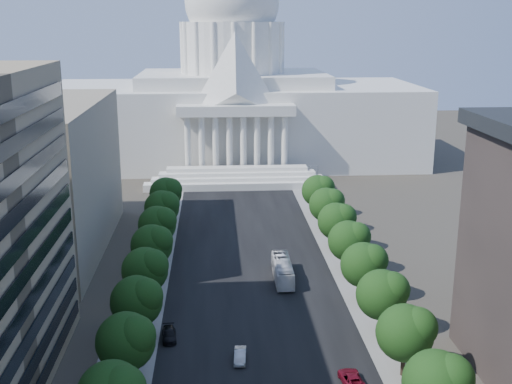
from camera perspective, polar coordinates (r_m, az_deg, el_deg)
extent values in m
cube|color=black|center=(125.08, -0.61, -6.30)|extent=(30.00, 260.00, 0.01)
cube|color=gray|center=(125.56, -9.36, -6.43)|extent=(8.00, 260.00, 0.02)
cube|color=gray|center=(127.46, 8.00, -6.04)|extent=(8.00, 260.00, 0.02)
cube|color=white|center=(213.99, -2.04, 6.16)|extent=(120.00, 50.00, 25.00)
cube|color=white|center=(212.24, -2.07, 10.03)|extent=(60.00, 40.00, 4.00)
cube|color=white|center=(186.13, -1.80, 7.31)|extent=(34.00, 8.00, 3.00)
cylinder|color=white|center=(211.60, -2.10, 12.72)|extent=(32.00, 32.00, 16.00)
ellipsoid|color=white|center=(211.50, -2.14, 16.52)|extent=(30.00, 30.00, 27.60)
cube|color=gray|center=(136.49, -21.44, 1.06)|extent=(38.00, 52.00, 30.00)
cylinder|color=#33261C|center=(87.19, -11.35, -15.63)|extent=(0.56, 0.56, 2.94)
sphere|color=black|center=(84.91, -11.52, -12.90)|extent=(7.60, 7.60, 7.60)
sphere|color=black|center=(83.55, -10.70, -12.46)|extent=(5.32, 5.32, 5.32)
cylinder|color=#33261C|center=(97.62, -10.45, -12.05)|extent=(0.56, 0.56, 2.94)
sphere|color=black|center=(95.59, -10.58, -9.54)|extent=(7.60, 7.60, 7.60)
sphere|color=black|center=(94.29, -9.86, -9.10)|extent=(5.32, 5.32, 5.32)
cylinder|color=#33261C|center=(108.38, -9.74, -9.17)|extent=(0.56, 0.56, 2.94)
sphere|color=black|center=(106.56, -9.85, -6.87)|extent=(7.60, 7.60, 7.60)
sphere|color=black|center=(105.30, -9.20, -6.44)|extent=(5.32, 5.32, 5.32)
cylinder|color=#33261C|center=(119.37, -9.17, -6.82)|extent=(0.56, 0.56, 2.94)
sphere|color=black|center=(117.72, -9.27, -4.69)|extent=(7.60, 7.60, 7.60)
sphere|color=black|center=(116.50, -8.67, -4.28)|extent=(5.32, 5.32, 5.32)
cylinder|color=#33261C|center=(130.55, -8.70, -4.86)|extent=(0.56, 0.56, 2.94)
sphere|color=black|center=(129.04, -8.78, -2.90)|extent=(7.60, 7.60, 7.60)
sphere|color=black|center=(127.86, -8.24, -2.51)|extent=(5.32, 5.32, 5.32)
cylinder|color=#33261C|center=(141.85, -8.31, -3.21)|extent=(0.56, 0.56, 2.94)
sphere|color=black|center=(140.46, -8.38, -1.39)|extent=(7.60, 7.60, 7.60)
sphere|color=black|center=(139.32, -7.88, -1.02)|extent=(5.32, 5.32, 5.32)
cylinder|color=#33261C|center=(153.27, -7.98, -1.81)|extent=(0.56, 0.56, 2.94)
sphere|color=black|center=(151.98, -8.04, -0.12)|extent=(7.60, 7.60, 7.60)
sphere|color=black|center=(150.86, -7.57, 0.24)|extent=(5.32, 5.32, 5.32)
sphere|color=black|center=(77.63, 15.69, -16.04)|extent=(7.60, 7.60, 7.60)
sphere|color=black|center=(76.87, 16.92, -15.48)|extent=(5.32, 5.32, 5.32)
cylinder|color=#33261C|center=(89.76, 12.91, -14.77)|extent=(0.56, 0.56, 2.94)
sphere|color=black|center=(87.55, 13.09, -12.09)|extent=(7.60, 7.60, 7.60)
sphere|color=black|center=(86.78, 14.14, -11.57)|extent=(5.32, 5.32, 5.32)
cylinder|color=#33261C|center=(99.93, 10.95, -11.41)|extent=(0.56, 0.56, 2.94)
sphere|color=black|center=(97.95, 11.09, -8.95)|extent=(7.60, 7.60, 7.60)
sphere|color=black|center=(97.17, 12.00, -8.47)|extent=(5.32, 5.32, 5.32)
cylinder|color=#33261C|center=(110.46, 9.39, -8.68)|extent=(0.56, 0.56, 2.94)
sphere|color=black|center=(108.67, 9.50, -6.41)|extent=(7.60, 7.60, 7.60)
sphere|color=black|center=(107.88, 10.30, -5.96)|extent=(5.32, 5.32, 5.32)
cylinder|color=#33261C|center=(121.27, 8.12, -6.42)|extent=(0.56, 0.56, 2.94)
sphere|color=black|center=(119.64, 8.21, -4.32)|extent=(7.60, 7.60, 7.60)
sphere|color=black|center=(118.85, 8.93, -3.90)|extent=(5.32, 5.32, 5.32)
cylinder|color=#33261C|center=(132.28, 7.08, -4.53)|extent=(0.56, 0.56, 2.94)
sphere|color=black|center=(130.79, 7.14, -2.59)|extent=(7.60, 7.60, 7.60)
sphere|color=black|center=(129.99, 7.80, -2.20)|extent=(5.32, 5.32, 5.32)
cylinder|color=#33261C|center=(143.45, 6.19, -2.93)|extent=(0.56, 0.56, 2.94)
sphere|color=black|center=(142.08, 6.25, -1.13)|extent=(7.60, 7.60, 7.60)
sphere|color=black|center=(141.28, 6.84, -0.76)|extent=(5.32, 5.32, 5.32)
cylinder|color=#33261C|center=(154.74, 5.44, -1.57)|extent=(0.56, 0.56, 2.94)
sphere|color=black|center=(153.47, 5.48, 0.11)|extent=(7.60, 7.60, 7.60)
sphere|color=black|center=(152.68, 6.03, 0.46)|extent=(5.32, 5.32, 5.32)
cylinder|color=gray|center=(75.94, 17.05, -14.60)|extent=(2.40, 0.14, 0.14)
sphere|color=gray|center=(75.62, 16.24, -14.75)|extent=(0.44, 0.44, 0.44)
cylinder|color=gray|center=(99.28, 12.45, -9.74)|extent=(0.18, 0.18, 9.00)
cylinder|color=gray|center=(97.26, 11.91, -7.49)|extent=(2.40, 0.14, 0.14)
sphere|color=gray|center=(97.01, 11.28, -7.57)|extent=(0.44, 0.44, 0.44)
cylinder|color=gray|center=(121.64, 9.24, -4.87)|extent=(0.18, 0.18, 9.00)
cylinder|color=gray|center=(120.00, 8.76, -2.96)|extent=(2.40, 0.14, 0.14)
sphere|color=gray|center=(119.80, 8.25, -3.02)|extent=(0.44, 0.44, 0.44)
cylinder|color=gray|center=(144.88, 7.07, -1.52)|extent=(0.18, 0.18, 9.00)
cylinder|color=gray|center=(143.50, 6.65, 0.11)|extent=(2.40, 0.14, 0.14)
sphere|color=gray|center=(143.33, 6.22, 0.07)|extent=(0.44, 0.44, 0.44)
cylinder|color=gray|center=(168.61, 5.51, 0.89)|extent=(0.18, 0.18, 9.00)
cylinder|color=gray|center=(167.43, 5.14, 2.31)|extent=(2.40, 0.14, 0.14)
sphere|color=gray|center=(167.29, 4.76, 2.27)|extent=(0.44, 0.44, 0.44)
imported|color=#ADAFB5|center=(91.25, -1.42, -14.35)|extent=(1.92, 4.67, 1.50)
imported|color=maroon|center=(86.92, 8.49, -16.11)|extent=(3.10, 5.89, 1.58)
imported|color=black|center=(97.49, -7.74, -12.46)|extent=(2.52, 5.19, 1.46)
imported|color=silver|center=(116.70, 2.38, -6.96)|extent=(3.19, 13.17, 3.66)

